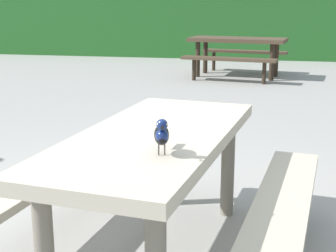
# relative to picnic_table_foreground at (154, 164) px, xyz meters

# --- Properties ---
(ground_plane) EXTENTS (60.00, 60.00, 0.00)m
(ground_plane) POSITION_rel_picnic_table_foreground_xyz_m (-0.36, 0.22, -0.56)
(ground_plane) COLOR gray
(hedge_wall) EXTENTS (28.00, 1.71, 1.62)m
(hedge_wall) POSITION_rel_picnic_table_foreground_xyz_m (-0.36, 10.70, 0.26)
(hedge_wall) COLOR #235B23
(hedge_wall) RESTS_ON ground
(picnic_table_foreground) EXTENTS (1.89, 1.92, 0.74)m
(picnic_table_foreground) POSITION_rel_picnic_table_foreground_xyz_m (0.00, 0.00, 0.00)
(picnic_table_foreground) COLOR #B2A893
(picnic_table_foreground) RESTS_ON ground
(bird_grackle) EXTENTS (0.11, 0.28, 0.18)m
(bird_grackle) POSITION_rel_picnic_table_foreground_xyz_m (0.13, -0.40, 0.29)
(bird_grackle) COLOR black
(bird_grackle) RESTS_ON picnic_table_foreground
(picnic_table_mid_left) EXTENTS (1.95, 1.92, 0.74)m
(picnic_table_mid_left) POSITION_rel_picnic_table_foreground_xyz_m (0.01, 7.04, 0.00)
(picnic_table_mid_left) COLOR #473828
(picnic_table_mid_left) RESTS_ON ground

